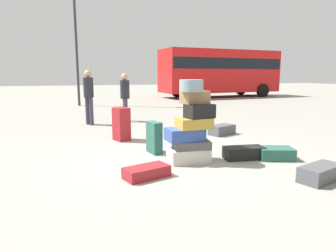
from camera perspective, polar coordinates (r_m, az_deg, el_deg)
name	(u,v)px	position (r m, az deg, el deg)	size (l,w,h in m)	color
ground_plane	(175,159)	(5.53, 1.29, -6.25)	(80.00, 80.00, 0.00)	gray
suitcase_tower	(191,128)	(5.25, 4.39, -0.39)	(0.82, 0.60, 1.44)	beige
suitcase_maroon_foreground_far	(147,172)	(4.55, -4.11, -8.73)	(0.68, 0.34, 0.17)	maroon
suitcase_charcoal_foreground_near	(320,173)	(4.92, 27.05, -8.00)	(0.73, 0.33, 0.23)	#4C4C51
suitcase_maroon_upright_blue	(121,124)	(7.06, -8.88, 0.35)	(0.29, 0.38, 0.77)	maroon
suitcase_teal_left_side	(276,153)	(5.82, 19.88, -4.93)	(0.60, 0.40, 0.21)	#26594C
suitcase_charcoal_right_side	(222,130)	(7.82, 10.22, -0.72)	(0.68, 0.37, 0.25)	#4C4C51
suitcase_black_white_trunk	(244,153)	(5.67, 14.27, -4.97)	(0.73, 0.33, 0.23)	black
suitcase_teal_behind_tower	(154,138)	(5.86, -2.65, -2.21)	(0.17, 0.40, 0.62)	#26594C
person_bearded_onlooker	(89,92)	(9.44, -14.90, 6.22)	(0.30, 0.31, 1.66)	#3F334C
person_tourist_with_camera	(125,93)	(9.90, -8.21, 6.23)	(0.30, 0.34, 1.57)	#3F334C
parked_bus	(220,70)	(21.21, 9.90, 10.45)	(8.45, 3.23, 3.15)	red
lamp_post	(75,12)	(15.77, -17.35, 19.96)	(0.36, 0.36, 6.91)	#333338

